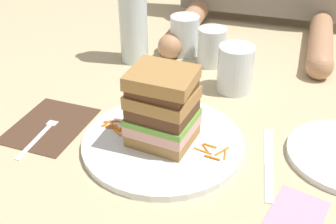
% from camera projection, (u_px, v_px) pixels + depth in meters
% --- Properties ---
extents(ground_plane, '(3.00, 3.00, 0.00)m').
position_uv_depth(ground_plane, '(171.00, 139.00, 0.77)').
color(ground_plane, '#C6B289').
extents(main_plate, '(0.29, 0.29, 0.01)m').
position_uv_depth(main_plate, '(163.00, 142.00, 0.75)').
color(main_plate, white).
rests_on(main_plate, ground_plane).
extents(sandwich, '(0.12, 0.11, 0.14)m').
position_uv_depth(sandwich, '(163.00, 107.00, 0.71)').
color(sandwich, '#A87A42').
rests_on(sandwich, main_plate).
extents(carrot_shred_0, '(0.03, 0.00, 0.00)m').
position_uv_depth(carrot_shred_0, '(124.00, 129.00, 0.77)').
color(carrot_shred_0, orange).
rests_on(carrot_shred_0, main_plate).
extents(carrot_shred_1, '(0.02, 0.01, 0.00)m').
position_uv_depth(carrot_shred_1, '(111.00, 126.00, 0.78)').
color(carrot_shred_1, orange).
rests_on(carrot_shred_1, main_plate).
extents(carrot_shred_2, '(0.01, 0.02, 0.00)m').
position_uv_depth(carrot_shred_2, '(107.00, 123.00, 0.79)').
color(carrot_shred_2, orange).
rests_on(carrot_shred_2, main_plate).
extents(carrot_shred_3, '(0.03, 0.01, 0.00)m').
position_uv_depth(carrot_shred_3, '(124.00, 122.00, 0.79)').
color(carrot_shred_3, orange).
rests_on(carrot_shred_3, main_plate).
extents(carrot_shred_4, '(0.03, 0.02, 0.00)m').
position_uv_depth(carrot_shred_4, '(112.00, 121.00, 0.80)').
color(carrot_shred_4, orange).
rests_on(carrot_shred_4, main_plate).
extents(carrot_shred_5, '(0.03, 0.02, 0.00)m').
position_uv_depth(carrot_shred_5, '(116.00, 127.00, 0.78)').
color(carrot_shred_5, orange).
rests_on(carrot_shred_5, main_plate).
extents(carrot_shred_6, '(0.02, 0.02, 0.00)m').
position_uv_depth(carrot_shred_6, '(118.00, 133.00, 0.77)').
color(carrot_shred_6, orange).
rests_on(carrot_shred_6, main_plate).
extents(carrot_shred_7, '(0.03, 0.01, 0.00)m').
position_uv_depth(carrot_shred_7, '(114.00, 128.00, 0.78)').
color(carrot_shred_7, orange).
rests_on(carrot_shred_7, main_plate).
extents(carrot_shred_8, '(0.03, 0.01, 0.00)m').
position_uv_depth(carrot_shred_8, '(212.00, 158.00, 0.70)').
color(carrot_shred_8, orange).
rests_on(carrot_shred_8, main_plate).
extents(carrot_shred_9, '(0.02, 0.01, 0.00)m').
position_uv_depth(carrot_shred_9, '(210.00, 145.00, 0.73)').
color(carrot_shred_9, orange).
rests_on(carrot_shred_9, main_plate).
extents(carrot_shred_10, '(0.03, 0.01, 0.00)m').
position_uv_depth(carrot_shred_10, '(203.00, 151.00, 0.72)').
color(carrot_shred_10, orange).
rests_on(carrot_shred_10, main_plate).
extents(carrot_shred_11, '(0.02, 0.03, 0.00)m').
position_uv_depth(carrot_shred_11, '(222.00, 151.00, 0.72)').
color(carrot_shred_11, orange).
rests_on(carrot_shred_11, main_plate).
extents(carrot_shred_12, '(0.02, 0.02, 0.00)m').
position_uv_depth(carrot_shred_12, '(205.00, 148.00, 0.73)').
color(carrot_shred_12, orange).
rests_on(carrot_shred_12, main_plate).
extents(carrot_shred_13, '(0.01, 0.03, 0.00)m').
position_uv_depth(carrot_shred_13, '(225.00, 154.00, 0.71)').
color(carrot_shred_13, orange).
rests_on(carrot_shred_13, main_plate).
extents(napkin_dark, '(0.14, 0.17, 0.00)m').
position_uv_depth(napkin_dark, '(50.00, 125.00, 0.81)').
color(napkin_dark, '#4C3323').
rests_on(napkin_dark, ground_plane).
extents(fork, '(0.02, 0.17, 0.00)m').
position_uv_depth(fork, '(44.00, 130.00, 0.79)').
color(fork, silver).
rests_on(fork, napkin_dark).
extents(knife, '(0.04, 0.20, 0.00)m').
position_uv_depth(knife, '(269.00, 164.00, 0.71)').
color(knife, silver).
rests_on(knife, ground_plane).
extents(juice_glass, '(0.08, 0.08, 0.10)m').
position_uv_depth(juice_glass, '(235.00, 71.00, 0.90)').
color(juice_glass, white).
rests_on(juice_glass, ground_plane).
extents(water_bottle, '(0.07, 0.07, 0.32)m').
position_uv_depth(water_bottle, '(132.00, 3.00, 0.98)').
color(water_bottle, silver).
rests_on(water_bottle, ground_plane).
extents(empty_tumbler_0, '(0.07, 0.07, 0.09)m').
position_uv_depth(empty_tumbler_0, '(212.00, 47.00, 1.01)').
color(empty_tumbler_0, silver).
rests_on(empty_tumbler_0, ground_plane).
extents(empty_tumbler_1, '(0.07, 0.07, 0.10)m').
position_uv_depth(empty_tumbler_1, '(185.00, 35.00, 1.06)').
color(empty_tumbler_1, silver).
rests_on(empty_tumbler_1, ground_plane).
extents(napkin_pink, '(0.10, 0.11, 0.00)m').
position_uv_depth(napkin_pink, '(297.00, 214.00, 0.62)').
color(napkin_pink, pink).
rests_on(napkin_pink, ground_plane).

